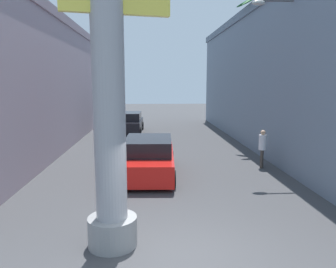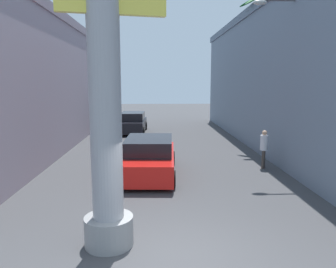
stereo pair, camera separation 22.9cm
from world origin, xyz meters
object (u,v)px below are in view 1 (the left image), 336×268
(street_lamp, at_px, (292,70))
(car_far, at_px, (130,123))
(pedestrian_mid_right, at_px, (262,146))
(palm_tree_mid_right, at_px, (257,60))
(car_lead, at_px, (149,158))
(neon_sign_pole, at_px, (108,37))

(street_lamp, xyz_separation_m, car_far, (-7.45, 11.75, -3.59))
(pedestrian_mid_right, bearing_deg, palm_tree_mid_right, 76.30)
(street_lamp, bearing_deg, car_lead, -178.58)
(car_lead, distance_m, palm_tree_mid_right, 9.82)
(car_lead, height_order, palm_tree_mid_right, palm_tree_mid_right)
(palm_tree_mid_right, bearing_deg, car_far, 143.31)
(car_far, distance_m, pedestrian_mid_right, 12.86)
(neon_sign_pole, relative_size, street_lamp, 1.46)
(street_lamp, height_order, car_far, street_lamp)
(pedestrian_mid_right, bearing_deg, car_far, 120.98)
(palm_tree_mid_right, distance_m, pedestrian_mid_right, 6.73)
(car_far, relative_size, palm_tree_mid_right, 0.53)
(neon_sign_pole, height_order, pedestrian_mid_right, neon_sign_pole)
(neon_sign_pole, relative_size, palm_tree_mid_right, 1.19)
(car_lead, relative_size, car_far, 1.05)
(car_lead, xyz_separation_m, car_far, (-1.49, 11.90, -0.00))
(neon_sign_pole, distance_m, car_lead, 7.27)
(pedestrian_mid_right, bearing_deg, street_lamp, -41.44)
(car_far, height_order, palm_tree_mid_right, palm_tree_mid_right)
(street_lamp, bearing_deg, neon_sign_pole, -137.93)
(street_lamp, height_order, car_lead, street_lamp)
(car_far, height_order, pedestrian_mid_right, pedestrian_mid_right)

